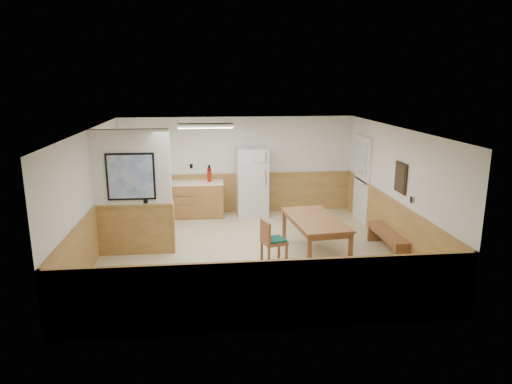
{
  "coord_description": "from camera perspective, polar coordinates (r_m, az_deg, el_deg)",
  "views": [
    {
      "loc": [
        -0.77,
        -8.66,
        3.4
      ],
      "look_at": [
        0.2,
        0.4,
        1.16
      ],
      "focal_mm": 32.0,
      "sensor_mm": 36.0,
      "label": 1
    }
  ],
  "objects": [
    {
      "name": "wainscot_right",
      "position": [
        9.87,
        16.57,
        -3.87
      ],
      "size": [
        0.04,
        6.0,
        1.0
      ],
      "primitive_type": "cube",
      "color": "tan",
      "rests_on": "ground"
    },
    {
      "name": "partition_wall",
      "position": [
        9.23,
        -15.15,
        -0.26
      ],
      "size": [
        1.5,
        0.2,
        2.5
      ],
      "color": "white",
      "rests_on": "ground"
    },
    {
      "name": "fire_extinguisher",
      "position": [
        11.57,
        -5.85,
        2.21
      ],
      "size": [
        0.11,
        0.11,
        0.43
      ],
      "rotation": [
        0.0,
        0.0,
        0.06
      ],
      "color": "#AE1809",
      "rests_on": "kitchen_counter"
    },
    {
      "name": "ceiling",
      "position": [
        8.74,
        -1.03,
        7.9
      ],
      "size": [
        6.0,
        6.0,
        0.02
      ],
      "primitive_type": "cube",
      "color": "white",
      "rests_on": "back_wall"
    },
    {
      "name": "right_wall",
      "position": [
        9.68,
        16.98,
        0.37
      ],
      "size": [
        0.02,
        6.0,
        2.5
      ],
      "primitive_type": "cube",
      "color": "white",
      "rests_on": "ground"
    },
    {
      "name": "wall_painting",
      "position": [
        9.34,
        17.62,
        1.73
      ],
      "size": [
        0.04,
        0.5,
        0.6
      ],
      "color": "#2F1E13",
      "rests_on": "right_wall"
    },
    {
      "name": "left_wall",
      "position": [
        9.19,
        -19.96,
        -0.56
      ],
      "size": [
        0.02,
        6.0,
        2.5
      ],
      "primitive_type": "cube",
      "color": "white",
      "rests_on": "ground"
    },
    {
      "name": "fluorescent_fixture",
      "position": [
        10.0,
        -6.32,
        8.25
      ],
      "size": [
        1.2,
        0.3,
        0.09
      ],
      "color": "white",
      "rests_on": "ceiling"
    },
    {
      "name": "kitchen_window",
      "position": [
        11.85,
        -12.52,
        4.5
      ],
      "size": [
        0.8,
        0.04,
        1.0
      ],
      "color": "white",
      "rests_on": "back_wall"
    },
    {
      "name": "wainscot_back",
      "position": [
        12.02,
        -2.26,
        -0.17
      ],
      "size": [
        6.0,
        0.04,
        1.0
      ],
      "primitive_type": "cube",
      "color": "tan",
      "rests_on": "ground"
    },
    {
      "name": "refrigerator",
      "position": [
        11.62,
        -0.52,
        1.25
      ],
      "size": [
        0.8,
        0.73,
        1.75
      ],
      "rotation": [
        0.0,
        0.0,
        0.04
      ],
      "color": "silver",
      "rests_on": "ground"
    },
    {
      "name": "back_wall",
      "position": [
        11.88,
        -2.3,
        3.36
      ],
      "size": [
        6.0,
        0.02,
        2.5
      ],
      "primitive_type": "cube",
      "color": "white",
      "rests_on": "ground"
    },
    {
      "name": "exterior_door",
      "position": [
        11.44,
        13.08,
        1.6
      ],
      "size": [
        0.07,
        1.02,
        2.15
      ],
      "color": "white",
      "rests_on": "ground"
    },
    {
      "name": "soap_bottle",
      "position": [
        11.68,
        -12.45,
        1.62
      ],
      "size": [
        0.07,
        0.07,
        0.2
      ],
      "primitive_type": "cylinder",
      "rotation": [
        0.0,
        0.0,
        -0.02
      ],
      "color": "#1A8F2A",
      "rests_on": "kitchen_counter"
    },
    {
      "name": "dining_table",
      "position": [
        9.11,
        7.39,
        -3.83
      ],
      "size": [
        1.09,
        1.91,
        0.75
      ],
      "rotation": [
        0.0,
        0.0,
        0.1
      ],
      "color": "brown",
      "rests_on": "ground"
    },
    {
      "name": "kitchen_counter",
      "position": [
        11.72,
        -8.06,
        -0.86
      ],
      "size": [
        2.2,
        0.61,
        1.0
      ],
      "color": "#B0733E",
      "rests_on": "ground"
    },
    {
      "name": "dining_bench",
      "position": [
        9.6,
        16.16,
        -5.35
      ],
      "size": [
        0.35,
        1.48,
        0.45
      ],
      "rotation": [
        0.0,
        0.0,
        0.02
      ],
      "color": "brown",
      "rests_on": "ground"
    },
    {
      "name": "ground",
      "position": [
        9.33,
        -0.96,
        -7.56
      ],
      "size": [
        6.0,
        6.0,
        0.0
      ],
      "primitive_type": "plane",
      "color": "#C6B98E",
      "rests_on": "ground"
    },
    {
      "name": "wainscot_left",
      "position": [
        9.39,
        -19.47,
        -5.0
      ],
      "size": [
        0.04,
        6.0,
        1.0
      ],
      "primitive_type": "cube",
      "color": "tan",
      "rests_on": "ground"
    },
    {
      "name": "dining_chair",
      "position": [
        8.65,
        1.76,
        -5.82
      ],
      "size": [
        0.66,
        0.53,
        0.85
      ],
      "rotation": [
        0.0,
        0.0,
        0.26
      ],
      "color": "brown",
      "rests_on": "ground"
    }
  ]
}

